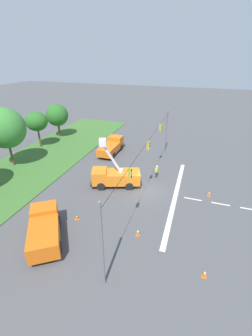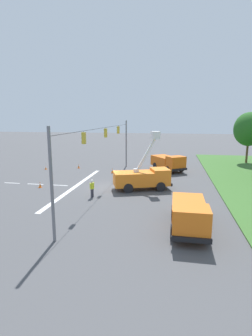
% 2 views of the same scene
% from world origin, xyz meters
% --- Properties ---
extents(ground_plane, '(200.00, 200.00, 0.00)m').
position_xyz_m(ground_plane, '(0.00, 0.00, 0.00)').
color(ground_plane, '#4C4C4F').
extents(lane_markings, '(17.60, 15.25, 0.01)m').
position_xyz_m(lane_markings, '(0.00, -4.97, 0.00)').
color(lane_markings, silver).
rests_on(lane_markings, ground).
extents(signal_gantry, '(26.20, 0.33, 7.20)m').
position_xyz_m(signal_gantry, '(-0.04, -0.00, 4.43)').
color(signal_gantry, slate).
rests_on(signal_gantry, ground).
extents(tree_far_west, '(5.20, 4.86, 8.52)m').
position_xyz_m(tree_far_west, '(-19.21, 19.54, 5.72)').
color(tree_far_west, brown).
rests_on(tree_far_west, ground).
extents(utility_truck_bucket_lift, '(4.22, 6.50, 6.23)m').
position_xyz_m(utility_truck_bucket_lift, '(0.02, 4.12, 1.38)').
color(utility_truck_bucket_lift, orange).
rests_on(utility_truck_bucket_lift, ground).
extents(utility_truck_support_near, '(6.51, 2.50, 2.28)m').
position_xyz_m(utility_truck_support_near, '(9.75, 8.44, 1.17)').
color(utility_truck_support_near, orange).
rests_on(utility_truck_support_near, ground).
extents(utility_truck_support_far, '(6.27, 5.37, 2.35)m').
position_xyz_m(utility_truck_support_far, '(-10.72, 6.63, 1.26)').
color(utility_truck_support_far, orange).
rests_on(utility_truck_support_far, ground).
extents(road_worker, '(0.62, 0.36, 1.77)m').
position_xyz_m(road_worker, '(3.73, -0.42, 1.00)').
color(road_worker, '#383842').
rests_on(road_worker, ground).
extents(traffic_cone_foreground_left, '(0.36, 0.36, 0.59)m').
position_xyz_m(traffic_cone_foreground_left, '(-8.45, -11.44, 0.28)').
color(traffic_cone_foreground_left, orange).
rests_on(traffic_cone_foreground_left, ground).
extents(traffic_cone_foreground_right, '(0.36, 0.36, 0.74)m').
position_xyz_m(traffic_cone_foreground_right, '(-7.58, -1.02, 0.37)').
color(traffic_cone_foreground_right, orange).
rests_on(traffic_cone_foreground_right, ground).
extents(traffic_cone_mid_left, '(0.36, 0.36, 0.67)m').
position_xyz_m(traffic_cone_mid_left, '(-10.18, -6.90, 0.33)').
color(traffic_cone_mid_left, orange).
rests_on(traffic_cone_mid_left, ground).
extents(traffic_cone_mid_right, '(0.36, 0.36, 0.69)m').
position_xyz_m(traffic_cone_mid_right, '(1.24, -7.22, 0.34)').
color(traffic_cone_mid_right, orange).
rests_on(traffic_cone_mid_right, ground).
extents(traffic_cone_near_bucket, '(0.36, 0.36, 0.59)m').
position_xyz_m(traffic_cone_near_bucket, '(-7.35, 5.44, 0.28)').
color(traffic_cone_near_bucket, orange).
rests_on(traffic_cone_near_bucket, ground).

